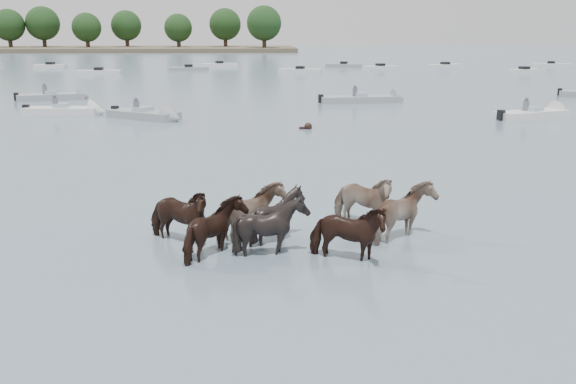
{
  "coord_description": "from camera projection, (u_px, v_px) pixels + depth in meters",
  "views": [
    {
      "loc": [
        -0.32,
        -13.98,
        5.29
      ],
      "look_at": [
        0.53,
        1.93,
        1.1
      ],
      "focal_mm": 38.55,
      "sensor_mm": 36.0,
      "label": 1
    }
  ],
  "objects": [
    {
      "name": "pony_herd",
      "position": [
        291.0,
        221.0,
        15.63
      ],
      "size": [
        7.95,
        4.51,
        1.69
      ],
      "color": "black",
      "rests_on": "ground"
    },
    {
      "name": "swimming_pony",
      "position": [
        307.0,
        127.0,
        34.03
      ],
      "size": [
        0.72,
        0.44,
        0.44
      ],
      "color": "black",
      "rests_on": "ground"
    },
    {
      "name": "motorboat_c",
      "position": [
        371.0,
        99.0,
        46.46
      ],
      "size": [
        6.72,
        2.24,
        1.92
      ],
      "rotation": [
        0.0,
        0.0,
        0.1
      ],
      "color": "gray",
      "rests_on": "ground"
    },
    {
      "name": "distant_flotilla",
      "position": [
        262.0,
        68.0,
        83.96
      ],
      "size": [
        103.63,
        21.29,
        0.93
      ],
      "color": "silver",
      "rests_on": "ground"
    },
    {
      "name": "motorboat_a",
      "position": [
        74.0,
        111.0,
        39.66
      ],
      "size": [
        5.3,
        1.91,
        1.92
      ],
      "rotation": [
        0.0,
        0.0,
        -0.06
      ],
      "color": "silver",
      "rests_on": "ground"
    },
    {
      "name": "ground",
      "position": [
        270.0,
        257.0,
        14.86
      ],
      "size": [
        400.0,
        400.0,
        0.0
      ],
      "primitive_type": "plane",
      "color": "slate",
      "rests_on": "ground"
    },
    {
      "name": "motorboat_b",
      "position": [
        153.0,
        116.0,
        37.51
      ],
      "size": [
        5.21,
        4.14,
        1.92
      ],
      "rotation": [
        0.0,
        0.0,
        -0.57
      ],
      "color": "gray",
      "rests_on": "ground"
    },
    {
      "name": "motorboat_d",
      "position": [
        541.0,
        114.0,
        38.33
      ],
      "size": [
        5.62,
        3.53,
        1.92
      ],
      "rotation": [
        0.0,
        0.0,
        0.39
      ],
      "color": "silver",
      "rests_on": "ground"
    },
    {
      "name": "motorboat_f",
      "position": [
        61.0,
        97.0,
        48.32
      ],
      "size": [
        5.59,
        3.26,
        1.92
      ],
      "rotation": [
        0.0,
        0.0,
        0.33
      ],
      "color": "gray",
      "rests_on": "ground"
    }
  ]
}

